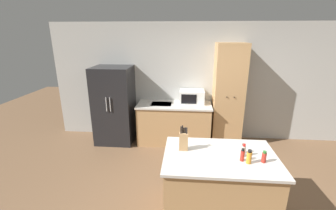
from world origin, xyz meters
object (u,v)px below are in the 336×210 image
(spice_bottle_short_red, at_px, (249,157))
(spice_bottle_pale_salt, at_px, (242,155))
(refrigerator, at_px, (114,105))
(spice_bottle_tall_dark, at_px, (244,151))
(knife_block, at_px, (184,141))
(spice_bottle_amber_oil, at_px, (243,149))
(pantry_cabinet, at_px, (228,96))
(microwave, at_px, (192,97))
(spice_bottle_green_herb, at_px, (264,157))

(spice_bottle_short_red, bearing_deg, spice_bottle_pale_salt, 144.37)
(refrigerator, bearing_deg, spice_bottle_short_red, -43.75)
(spice_bottle_tall_dark, distance_m, spice_bottle_short_red, 0.16)
(knife_block, relative_size, spice_bottle_tall_dark, 2.03)
(spice_bottle_amber_oil, bearing_deg, pantry_cabinet, 85.89)
(microwave, distance_m, spice_bottle_short_red, 2.46)
(knife_block, height_order, spice_bottle_tall_dark, knife_block)
(microwave, distance_m, spice_bottle_tall_dark, 2.31)
(spice_bottle_short_red, bearing_deg, refrigerator, 136.25)
(spice_bottle_pale_salt, bearing_deg, pantry_cabinet, 84.83)
(refrigerator, height_order, spice_bottle_tall_dark, refrigerator)
(refrigerator, relative_size, spice_bottle_short_red, 9.71)
(pantry_cabinet, relative_size, spice_bottle_amber_oil, 17.05)
(pantry_cabinet, relative_size, microwave, 4.07)
(spice_bottle_tall_dark, relative_size, spice_bottle_green_herb, 1.15)
(pantry_cabinet, relative_size, spice_bottle_tall_dark, 12.96)
(pantry_cabinet, bearing_deg, knife_block, -113.75)
(pantry_cabinet, bearing_deg, microwave, 176.21)
(pantry_cabinet, bearing_deg, refrigerator, -177.68)
(pantry_cabinet, height_order, spice_bottle_green_herb, pantry_cabinet)
(microwave, height_order, spice_bottle_short_red, microwave)
(spice_bottle_green_herb, xyz_separation_m, spice_bottle_pale_salt, (-0.25, 0.01, 0.01))
(spice_bottle_short_red, distance_m, spice_bottle_green_herb, 0.19)
(microwave, xyz_separation_m, knife_block, (-0.14, -2.12, -0.01))
(pantry_cabinet, distance_m, spice_bottle_short_red, 2.34)
(spice_bottle_short_red, bearing_deg, spice_bottle_tall_dark, 99.64)
(knife_block, xyz_separation_m, spice_bottle_pale_salt, (0.70, -0.21, -0.05))
(refrigerator, height_order, pantry_cabinet, pantry_cabinet)
(refrigerator, xyz_separation_m, spice_bottle_green_herb, (2.51, -2.19, 0.12))
(knife_block, bearing_deg, spice_bottle_pale_salt, -16.63)
(pantry_cabinet, height_order, spice_bottle_pale_salt, pantry_cabinet)
(pantry_cabinet, relative_size, spice_bottle_short_red, 12.53)
(microwave, distance_m, spice_bottle_green_herb, 2.48)
(refrigerator, xyz_separation_m, spice_bottle_short_red, (2.33, -2.23, 0.13))
(pantry_cabinet, bearing_deg, spice_bottle_green_herb, -88.94)
(knife_block, relative_size, spice_bottle_short_red, 1.96)
(microwave, height_order, spice_bottle_pale_salt, microwave)
(refrigerator, height_order, spice_bottle_short_red, refrigerator)
(spice_bottle_tall_dark, relative_size, spice_bottle_short_red, 0.97)
(microwave, distance_m, knife_block, 2.13)
(knife_block, xyz_separation_m, spice_bottle_tall_dark, (0.74, -0.10, -0.05))
(refrigerator, distance_m, knife_block, 2.52)
(spice_bottle_short_red, xyz_separation_m, spice_bottle_pale_salt, (-0.07, 0.05, -0.01))
(spice_bottle_short_red, height_order, spice_bottle_pale_salt, spice_bottle_short_red)
(spice_bottle_green_herb, bearing_deg, spice_bottle_short_red, -168.25)
(spice_bottle_green_herb, relative_size, spice_bottle_pale_salt, 0.89)
(spice_bottle_tall_dark, bearing_deg, spice_bottle_pale_salt, -110.09)
(spice_bottle_short_red, relative_size, spice_bottle_green_herb, 1.19)
(pantry_cabinet, height_order, spice_bottle_amber_oil, pantry_cabinet)
(pantry_cabinet, bearing_deg, spice_bottle_pale_salt, -95.17)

